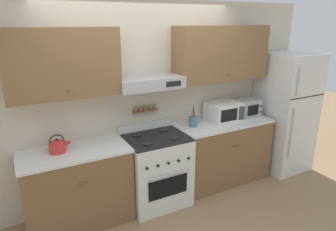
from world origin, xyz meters
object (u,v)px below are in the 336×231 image
refrigerator (285,112)px  tea_kettle (58,146)px  microwave (224,111)px  utensil_crock (193,121)px  toaster_oven (248,108)px  stove_range (156,170)px

refrigerator → tea_kettle: (-3.38, 0.13, 0.08)m
microwave → utensil_crock: utensil_crock is taller
refrigerator → toaster_oven: size_ratio=5.84×
refrigerator → toaster_oven: refrigerator is taller
utensil_crock → toaster_oven: size_ratio=0.92×
stove_range → refrigerator: (2.24, -0.04, 0.46)m
microwave → utensil_crock: size_ratio=1.60×
refrigerator → utensil_crock: size_ratio=6.33×
utensil_crock → toaster_oven: utensil_crock is taller
tea_kettle → utensil_crock: 1.76m
toaster_oven → refrigerator: bearing=-11.5°
stove_range → tea_kettle: 1.27m
refrigerator → stove_range: bearing=178.9°
refrigerator → toaster_oven: bearing=168.5°
microwave → utensil_crock: (-0.53, -0.02, -0.06)m
stove_range → microwave: 1.29m
refrigerator → microwave: 1.11m
utensil_crock → refrigerator: bearing=-4.7°
refrigerator → tea_kettle: refrigerator is taller
refrigerator → utensil_crock: (-1.63, 0.13, 0.08)m
stove_range → refrigerator: size_ratio=0.55×
stove_range → toaster_oven: 1.69m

